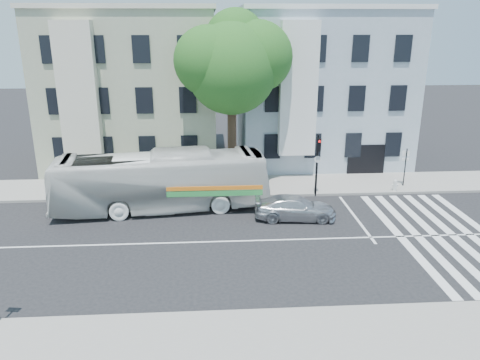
{
  "coord_description": "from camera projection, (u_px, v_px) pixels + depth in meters",
  "views": [
    {
      "loc": [
        -1.34,
        -20.7,
        10.05
      ],
      "look_at": [
        0.12,
        2.25,
        2.4
      ],
      "focal_mm": 35.0,
      "sensor_mm": 36.0,
      "label": 1
    }
  ],
  "objects": [
    {
      "name": "sidewalk_far",
      "position": [
        233.0,
        186.0,
        30.41
      ],
      "size": [
        80.0,
        4.0,
        0.15
      ],
      "primitive_type": "cube",
      "color": "gray",
      "rests_on": "ground"
    },
    {
      "name": "bus",
      "position": [
        161.0,
        181.0,
        26.31
      ],
      "size": [
        4.09,
        12.28,
        3.36
      ],
      "primitive_type": "imported",
      "rotation": [
        0.0,
        0.0,
        1.68
      ],
      "color": "silver",
      "rests_on": "ground"
    },
    {
      "name": "sedan",
      "position": [
        295.0,
        208.0,
        25.31
      ],
      "size": [
        2.13,
        4.51,
        1.27
      ],
      "primitive_type": "imported",
      "rotation": [
        0.0,
        0.0,
        1.49
      ],
      "color": "silver",
      "rests_on": "ground"
    },
    {
      "name": "ground",
      "position": [
        241.0,
        241.0,
        22.86
      ],
      "size": [
        120.0,
        120.0,
        0.0
      ],
      "primitive_type": "plane",
      "color": "black",
      "rests_on": "ground"
    },
    {
      "name": "far_sign_pole",
      "position": [
        405.0,
        162.0,
        29.84
      ],
      "size": [
        0.45,
        0.2,
        2.47
      ],
      "rotation": [
        0.0,
        0.0,
        -0.19
      ],
      "color": "black",
      "rests_on": "sidewalk_far"
    },
    {
      "name": "sidewalk_near",
      "position": [
        256.0,
        346.0,
        15.26
      ],
      "size": [
        80.0,
        4.0,
        0.15
      ],
      "primitive_type": "cube",
      "color": "gray",
      "rests_on": "ground"
    },
    {
      "name": "building_left",
      "position": [
        134.0,
        89.0,
        34.9
      ],
      "size": [
        12.0,
        10.0,
        11.0
      ],
      "primitive_type": "cube",
      "color": "#ABAE92",
      "rests_on": "ground"
    },
    {
      "name": "fire_hydrant",
      "position": [
        395.0,
        185.0,
        29.27
      ],
      "size": [
        0.41,
        0.23,
        0.72
      ],
      "rotation": [
        0.0,
        0.0,
        -0.16
      ],
      "color": "silver",
      "rests_on": "sidewalk_far"
    },
    {
      "name": "traffic_signal",
      "position": [
        318.0,
        157.0,
        28.0
      ],
      "size": [
        0.39,
        0.52,
        3.86
      ],
      "rotation": [
        0.0,
        0.0,
        -0.32
      ],
      "color": "black",
      "rests_on": "ground"
    },
    {
      "name": "street_tree",
      "position": [
        232.0,
        63.0,
        28.66
      ],
      "size": [
        7.3,
        5.9,
        11.1
      ],
      "color": "#2D2116",
      "rests_on": "ground"
    },
    {
      "name": "hedge",
      "position": [
        131.0,
        188.0,
        28.76
      ],
      "size": [
        8.48,
        2.64,
        0.7
      ],
      "primitive_type": null,
      "rotation": [
        0.0,
        0.0,
        0.22
      ],
      "color": "#23531A",
      "rests_on": "sidewalk_far"
    },
    {
      "name": "building_right",
      "position": [
        319.0,
        87.0,
        35.75
      ],
      "size": [
        12.0,
        10.0,
        11.0
      ],
      "primitive_type": "cube",
      "color": "#98ABB4",
      "rests_on": "ground"
    }
  ]
}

